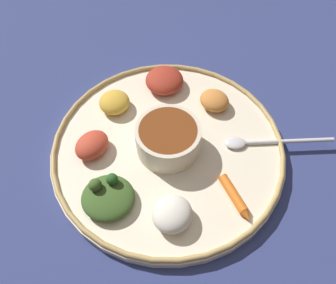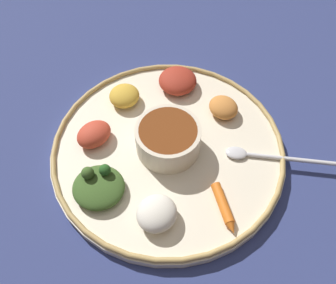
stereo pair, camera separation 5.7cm
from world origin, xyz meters
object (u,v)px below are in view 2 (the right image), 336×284
Objects in this scene: center_bowl at (168,138)px; greens_pile at (98,186)px; spoon at (264,156)px; carrot_near_spoon at (224,207)px.

center_bowl is 0.13m from greens_pile.
spoon is 0.11m from carrot_near_spoon.
carrot_near_spoon is at bearing 164.38° from greens_pile.
greens_pile is (0.11, 0.07, -0.01)m from center_bowl.
center_bowl is 1.30× the size of carrot_near_spoon.
greens_pile reaches higher than carrot_near_spoon.
center_bowl is at bearing -13.39° from spoon.
center_bowl reaches higher than greens_pile.
spoon is at bearing -173.24° from greens_pile.
greens_pile is at bearing 6.76° from spoon.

